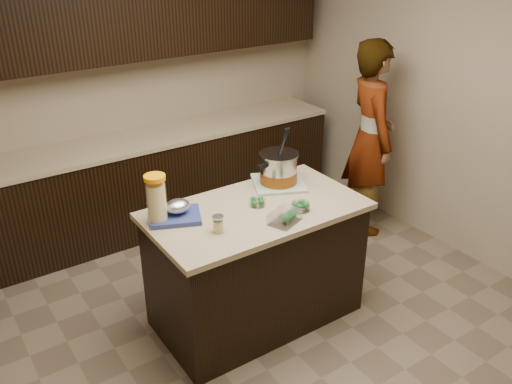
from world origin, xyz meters
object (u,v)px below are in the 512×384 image
at_px(island, 256,264).
at_px(stock_pot, 279,170).
at_px(lemonade_pitcher, 157,202).
at_px(person, 370,139).

bearing_deg(island, stock_pot, 32.36).
height_order(lemonade_pitcher, person, person).
bearing_deg(person, lemonade_pitcher, 123.17).
xyz_separation_m(island, lemonade_pitcher, (-0.63, 0.18, 0.60)).
distance_m(island, lemonade_pitcher, 0.89).
distance_m(lemonade_pitcher, person, 2.27).
bearing_deg(lemonade_pitcher, stock_pot, 2.49).
xyz_separation_m(island, stock_pot, (0.34, 0.22, 0.56)).
relative_size(stock_pot, person, 0.23).
bearing_deg(island, lemonade_pitcher, 164.39).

